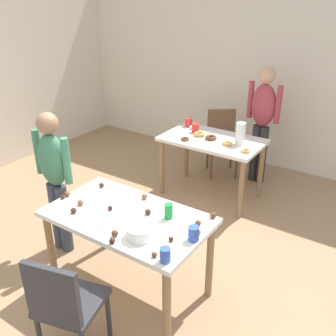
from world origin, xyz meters
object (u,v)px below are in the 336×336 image
(dining_table_far, at_px, (212,147))
(chair_near_table, at_px, (64,303))
(dining_table_near, at_px, (127,226))
(person_girl_near, at_px, (54,173))
(chair_far_table, at_px, (222,138))
(pitcher_far, at_px, (240,134))
(soda_can, at_px, (169,211))
(person_adult_far, at_px, (263,115))
(mixing_bowl, at_px, (140,232))

(dining_table_far, bearing_deg, chair_near_table, -83.41)
(dining_table_near, relative_size, person_girl_near, 0.92)
(chair_far_table, bearing_deg, dining_table_far, -73.44)
(dining_table_near, xyz_separation_m, pitcher_far, (0.11, 1.88, 0.23))
(dining_table_near, distance_m, soda_can, 0.36)
(person_adult_far, distance_m, pitcher_far, 0.68)
(dining_table_near, bearing_deg, mixing_bowl, -33.76)
(chair_near_table, height_order, chair_far_table, same)
(dining_table_near, distance_m, dining_table_far, 1.88)
(person_girl_near, bearing_deg, soda_can, 2.65)
(chair_near_table, bearing_deg, pitcher_far, 89.19)
(person_adult_far, height_order, pitcher_far, person_adult_far)
(dining_table_near, bearing_deg, person_girl_near, 174.29)
(dining_table_far, distance_m, person_girl_near, 1.91)
(person_adult_far, xyz_separation_m, pitcher_far, (0.01, -0.68, -0.03))
(person_girl_near, height_order, soda_can, person_girl_near)
(mixing_bowl, bearing_deg, pitcher_far, 94.18)
(dining_table_far, relative_size, pitcher_far, 4.63)
(dining_table_near, relative_size, person_adult_far, 0.85)
(dining_table_near, bearing_deg, chair_far_table, 99.64)
(dining_table_near, height_order, chair_near_table, chair_near_table)
(chair_far_table, bearing_deg, person_adult_far, 0.16)
(person_girl_near, bearing_deg, chair_near_table, -40.08)
(dining_table_far, bearing_deg, chair_far_table, 106.56)
(person_girl_near, height_order, person_adult_far, person_adult_far)
(person_girl_near, distance_m, soda_can, 1.22)
(person_girl_near, distance_m, pitcher_far, 2.06)
(dining_table_near, distance_m, person_girl_near, 0.95)
(chair_far_table, distance_m, person_adult_far, 0.68)
(mixing_bowl, xyz_separation_m, pitcher_far, (-0.15, 2.05, 0.08))
(dining_table_near, relative_size, chair_near_table, 1.48)
(person_adult_far, bearing_deg, person_girl_near, -112.64)
(soda_can, relative_size, pitcher_far, 0.48)
(chair_near_table, relative_size, person_girl_near, 0.62)
(dining_table_far, height_order, chair_near_table, chair_near_table)
(person_girl_near, xyz_separation_m, person_adult_far, (1.03, 2.47, 0.08))
(chair_near_table, bearing_deg, mixing_bowl, 71.91)
(dining_table_far, bearing_deg, soda_can, -73.14)
(chair_far_table, height_order, person_girl_near, person_girl_near)
(chair_far_table, xyz_separation_m, pitcher_far, (0.54, -0.68, 0.38))
(mixing_bowl, distance_m, pitcher_far, 2.06)
(dining_table_near, bearing_deg, person_adult_far, 87.66)
(soda_can, bearing_deg, dining_table_near, -153.02)
(dining_table_near, bearing_deg, dining_table_far, 96.98)
(soda_can, xyz_separation_m, pitcher_far, (-0.18, 1.73, 0.07))
(pitcher_far, bearing_deg, dining_table_near, -93.37)
(person_girl_near, relative_size, soda_can, 11.48)
(person_adult_far, height_order, mixing_bowl, person_adult_far)
(soda_can, bearing_deg, chair_near_table, -103.72)
(soda_can, bearing_deg, chair_far_table, 106.78)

